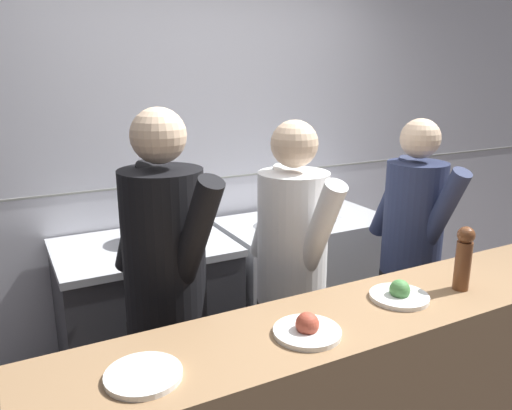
{
  "coord_description": "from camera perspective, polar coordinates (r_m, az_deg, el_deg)",
  "views": [
    {
      "loc": [
        -1.18,
        -1.48,
        1.85
      ],
      "look_at": [
        0.02,
        0.81,
        1.15
      ],
      "focal_mm": 35.0,
      "sensor_mm": 36.0,
      "label": 1
    }
  ],
  "objects": [
    {
      "name": "pepper_mill",
      "position": [
        2.19,
        22.64,
        -5.49
      ],
      "size": [
        0.07,
        0.07,
        0.27
      ],
      "color": "brown",
      "rests_on": "pass_counter"
    },
    {
      "name": "chef_head_cook",
      "position": [
        2.21,
        -10.25,
        -9.11
      ],
      "size": [
        0.44,
        0.74,
        1.71
      ],
      "rotation": [
        0.0,
        0.0,
        0.3
      ],
      "color": "black",
      "rests_on": "ground_plane"
    },
    {
      "name": "oven_range",
      "position": [
        3.08,
        -12.32,
        -12.29
      ],
      "size": [
        0.98,
        0.71,
        0.9
      ],
      "color": "#38383D",
      "rests_on": "ground_plane"
    },
    {
      "name": "plated_dish_appetiser",
      "position": [
        1.75,
        5.87,
        -13.93
      ],
      "size": [
        0.23,
        0.23,
        0.08
      ],
      "color": "white",
      "rests_on": "pass_counter"
    },
    {
      "name": "mixing_bowl_steel",
      "position": [
        3.17,
        1.73,
        -1.63
      ],
      "size": [
        0.23,
        0.23,
        0.09
      ],
      "color": "#B7BABF",
      "rests_on": "prep_counter"
    },
    {
      "name": "stock_pot",
      "position": [
        2.92,
        -12.01,
        -2.26
      ],
      "size": [
        0.26,
        0.26,
        0.18
      ],
      "color": "#2D2D33",
      "rests_on": "oven_range"
    },
    {
      "name": "plated_dish_dessert",
      "position": [
        2.06,
        16.07,
        -9.77
      ],
      "size": [
        0.23,
        0.23,
        0.08
      ],
      "color": "white",
      "rests_on": "pass_counter"
    },
    {
      "name": "plated_dish_main",
      "position": [
        1.57,
        -12.74,
        -18.44
      ],
      "size": [
        0.23,
        0.23,
        0.02
      ],
      "color": "white",
      "rests_on": "pass_counter"
    },
    {
      "name": "chef_sous",
      "position": [
        2.43,
        4.12,
        -7.63
      ],
      "size": [
        0.34,
        0.72,
        1.64
      ],
      "rotation": [
        0.0,
        0.0,
        0.03
      ],
      "color": "black",
      "rests_on": "ground_plane"
    },
    {
      "name": "prep_counter",
      "position": [
        3.49,
        5.46,
        -8.74
      ],
      "size": [
        1.11,
        0.65,
        0.89
      ],
      "color": "#B7BABF",
      "rests_on": "ground_plane"
    },
    {
      "name": "chefs_knife",
      "position": [
        3.23,
        8.34,
        -2.22
      ],
      "size": [
        0.31,
        0.23,
        0.02
      ],
      "color": "#B7BABF",
      "rests_on": "prep_counter"
    },
    {
      "name": "wall_back_tiled",
      "position": [
        3.33,
        -6.56,
        5.5
      ],
      "size": [
        8.0,
        0.06,
        2.6
      ],
      "color": "silver",
      "rests_on": "ground_plane"
    },
    {
      "name": "chef_line",
      "position": [
        2.94,
        17.3,
        -4.56
      ],
      "size": [
        0.34,
        0.7,
        1.61
      ],
      "rotation": [
        0.0,
        0.0,
        -0.05
      ],
      "color": "black",
      "rests_on": "ground_plane"
    }
  ]
}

